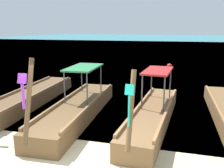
{
  "coord_description": "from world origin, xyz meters",
  "views": [
    {
      "loc": [
        2.26,
        -4.33,
        3.38
      ],
      "look_at": [
        0.0,
        4.11,
        1.36
      ],
      "focal_mm": 38.98,
      "sensor_mm": 36.0,
      "label": 1
    }
  ],
  "objects_px": {
    "longtail_boat_yellow_ribbon": "(30,98)",
    "mooring_buoy_near": "(169,66)",
    "longtail_boat_violet_ribbon": "(78,109)",
    "longtail_boat_turquoise_ribbon": "(153,115)"
  },
  "relations": [
    {
      "from": "mooring_buoy_near",
      "to": "longtail_boat_yellow_ribbon",
      "type": "bearing_deg",
      "value": -116.38
    },
    {
      "from": "longtail_boat_violet_ribbon",
      "to": "mooring_buoy_near",
      "type": "bearing_deg",
      "value": 76.61
    },
    {
      "from": "longtail_boat_violet_ribbon",
      "to": "longtail_boat_yellow_ribbon",
      "type": "bearing_deg",
      "value": 159.8
    },
    {
      "from": "longtail_boat_violet_ribbon",
      "to": "longtail_boat_turquoise_ribbon",
      "type": "bearing_deg",
      "value": 0.22
    },
    {
      "from": "longtail_boat_turquoise_ribbon",
      "to": "longtail_boat_violet_ribbon",
      "type": "bearing_deg",
      "value": -179.78
    },
    {
      "from": "longtail_boat_violet_ribbon",
      "to": "longtail_boat_turquoise_ribbon",
      "type": "distance_m",
      "value": 2.85
    },
    {
      "from": "longtail_boat_yellow_ribbon",
      "to": "mooring_buoy_near",
      "type": "relative_size",
      "value": 16.45
    },
    {
      "from": "longtail_boat_turquoise_ribbon",
      "to": "mooring_buoy_near",
      "type": "xyz_separation_m",
      "value": [
        0.14,
        12.55,
        -0.14
      ]
    },
    {
      "from": "longtail_boat_turquoise_ribbon",
      "to": "mooring_buoy_near",
      "type": "distance_m",
      "value": 12.55
    },
    {
      "from": "longtail_boat_violet_ribbon",
      "to": "mooring_buoy_near",
      "type": "xyz_separation_m",
      "value": [
        2.99,
        12.56,
        -0.13
      ]
    }
  ]
}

